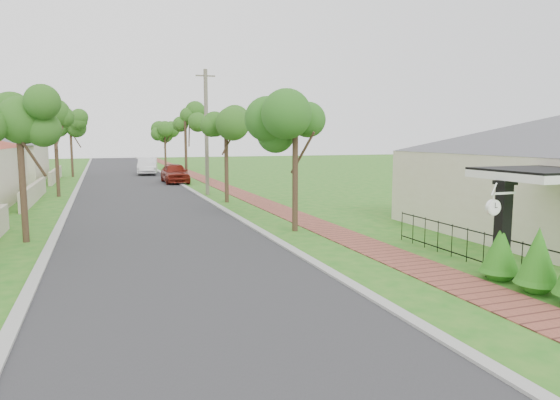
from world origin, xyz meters
TOP-DOWN VIEW (x-y plane):
  - ground at (0.00, 0.00)m, footprint 160.00×160.00m
  - road at (-3.00, 20.00)m, footprint 7.00×120.00m
  - kerb_right at (0.65, 20.00)m, footprint 0.30×120.00m
  - kerb_left at (-6.65, 20.00)m, footprint 0.30×120.00m
  - sidewalk at (3.25, 20.00)m, footprint 1.50×120.00m
  - porch_post at (4.55, -1.00)m, footprint 0.48×0.48m
  - picket_fence at (4.90, -0.00)m, footprint 0.03×8.02m
  - street_trees at (-2.87, 26.84)m, footprint 10.70×37.65m
  - hedge_row at (4.45, -2.23)m, footprint 0.89×3.07m
  - parked_car_red at (0.40, 28.78)m, footprint 1.93×4.60m
  - parked_car_white at (-0.84, 38.71)m, footprint 2.29×5.07m
  - near_tree at (1.96, 6.81)m, footprint 1.90×1.90m
  - utility_pole at (1.22, 20.00)m, footprint 1.20×0.24m
  - station_clock at (3.87, -1.40)m, footprint 0.85×0.13m

SIDE VIEW (x-z plane):
  - ground at x=0.00m, z-range 0.00..0.00m
  - road at x=-3.00m, z-range -0.01..0.01m
  - kerb_right at x=0.65m, z-range -0.05..0.05m
  - kerb_left at x=-6.65m, z-range -0.05..0.05m
  - sidewalk at x=3.25m, z-range -0.01..0.01m
  - picket_fence at x=4.90m, z-range 0.03..1.03m
  - parked_car_red at x=0.40m, z-range 0.00..1.56m
  - hedge_row at x=4.45m, z-range -0.21..1.76m
  - parked_car_white at x=-0.84m, z-range 0.00..1.61m
  - porch_post at x=4.55m, z-range -0.14..2.38m
  - station_clock at x=3.87m, z-range 1.68..2.22m
  - near_tree at x=1.96m, z-range 1.43..6.30m
  - utility_pole at x=1.22m, z-range 0.06..7.76m
  - street_trees at x=-2.87m, z-range 1.59..7.48m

